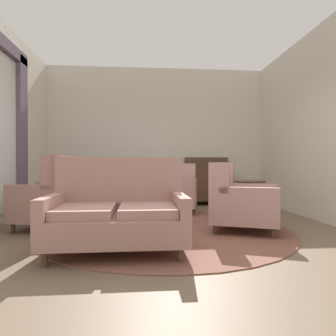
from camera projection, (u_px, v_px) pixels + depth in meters
ground at (168, 235)px, 3.97m from camera, size 9.10×9.10×0.00m
wall_back at (157, 136)px, 7.19m from camera, size 5.39×0.08×3.26m
wall_right at (314, 125)px, 5.14m from camera, size 0.08×4.55×3.26m
baseboard_back at (157, 201)px, 7.15m from camera, size 5.23×0.03×0.12m
area_rug at (166, 230)px, 4.26m from camera, size 3.54×3.54×0.01m
coffee_table at (153, 203)px, 4.45m from camera, size 0.82×0.82×0.45m
porcelain_vase at (156, 188)px, 4.51m from camera, size 0.20×0.20×0.32m
settee at (118, 214)px, 3.25m from camera, size 1.47×0.92×1.02m
armchair_foreground_right at (174, 192)px, 5.71m from camera, size 0.98×0.98×0.96m
armchair_near_window at (53, 198)px, 4.37m from camera, size 0.94×1.00×1.07m
armchair_near_sideboard at (105, 194)px, 5.29m from camera, size 1.09×1.10×0.99m
armchair_far_left at (239, 202)px, 4.22m from camera, size 1.13×1.10×0.97m
side_table at (249, 196)px, 5.10m from camera, size 0.57×0.57×0.67m
sideboard at (208, 183)px, 7.01m from camera, size 1.05×0.35×1.12m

